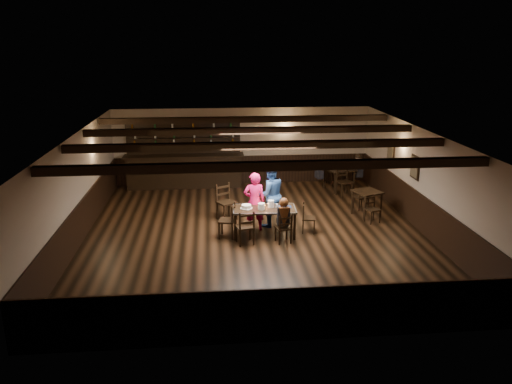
{
  "coord_description": "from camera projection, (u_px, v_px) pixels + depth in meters",
  "views": [
    {
      "loc": [
        -1.1,
        -12.36,
        4.94
      ],
      "look_at": [
        0.05,
        0.2,
        1.1
      ],
      "focal_mm": 35.0,
      "sensor_mm": 36.0,
      "label": 1
    }
  ],
  "objects": [
    {
      "name": "bg_patron_right",
      "position": [
        358.0,
        165.0,
        17.03
      ],
      "size": [
        0.28,
        0.41,
        0.79
      ],
      "color": "black",
      "rests_on": "ground"
    },
    {
      "name": "chair_far_pushed",
      "position": [
        225.0,
        199.0,
        14.26
      ],
      "size": [
        0.64,
        0.64,
        1.03
      ],
      "color": "black",
      "rests_on": "ground"
    },
    {
      "name": "back_table_a",
      "position": [
        367.0,
        195.0,
        14.51
      ],
      "size": [
        0.91,
        0.91,
        0.75
      ],
      "color": "black",
      "rests_on": "ground"
    },
    {
      "name": "room_shell",
      "position": [
        255.0,
        170.0,
        12.84
      ],
      "size": [
        9.02,
        10.02,
        2.71
      ],
      "color": "#BEB19E",
      "rests_on": "ground"
    },
    {
      "name": "seated_person",
      "position": [
        284.0,
        213.0,
        12.49
      ],
      "size": [
        0.31,
        0.47,
        0.76
      ],
      "color": "black",
      "rests_on": "ground"
    },
    {
      "name": "menu_red",
      "position": [
        283.0,
        210.0,
        12.86
      ],
      "size": [
        0.32,
        0.25,
        0.0
      ],
      "primitive_type": "cube",
      "rotation": [
        0.0,
        0.0,
        0.21
      ],
      "color": "maroon",
      "rests_on": "dining_table"
    },
    {
      "name": "chair_near_left",
      "position": [
        246.0,
        225.0,
        12.44
      ],
      "size": [
        0.49,
        0.48,
        0.9
      ],
      "color": "black",
      "rests_on": "ground"
    },
    {
      "name": "pepper_shaker",
      "position": [
        279.0,
        208.0,
        12.88
      ],
      "size": [
        0.03,
        0.03,
        0.09
      ],
      "primitive_type": "cylinder",
      "color": "#A5A8AD",
      "rests_on": "dining_table"
    },
    {
      "name": "drink_glass",
      "position": [
        277.0,
        205.0,
        13.05
      ],
      "size": [
        0.06,
        0.06,
        0.09
      ],
      "primitive_type": "cylinder",
      "color": "silver",
      "rests_on": "dining_table"
    },
    {
      "name": "ground",
      "position": [
        255.0,
        234.0,
        13.31
      ],
      "size": [
        10.0,
        10.0,
        0.0
      ],
      "primitive_type": "plane",
      "color": "black",
      "rests_on": "ground"
    },
    {
      "name": "salt_shaker",
      "position": [
        279.0,
        207.0,
        12.92
      ],
      "size": [
        0.03,
        0.03,
        0.08
      ],
      "primitive_type": "cylinder",
      "color": "silver",
      "rests_on": "dining_table"
    },
    {
      "name": "man_blue",
      "position": [
        270.0,
        195.0,
        13.63
      ],
      "size": [
        1.02,
        0.88,
        1.81
      ],
      "primitive_type": "imported",
      "rotation": [
        0.0,
        0.0,
        3.39
      ],
      "color": "#2A4F87",
      "rests_on": "ground"
    },
    {
      "name": "back_table_b",
      "position": [
        339.0,
        171.0,
        17.04
      ],
      "size": [
        1.1,
        1.1,
        0.75
      ],
      "color": "black",
      "rests_on": "ground"
    },
    {
      "name": "chair_end_right",
      "position": [
        306.0,
        216.0,
        13.3
      ],
      "size": [
        0.42,
        0.43,
        0.79
      ],
      "color": "black",
      "rests_on": "ground"
    },
    {
      "name": "woman_pink",
      "position": [
        255.0,
        202.0,
        13.37
      ],
      "size": [
        0.58,
        0.38,
        1.6
      ],
      "primitive_type": "imported",
      "rotation": [
        0.0,
        0.0,
        3.14
      ],
      "color": "#ED1F4B",
      "rests_on": "ground"
    },
    {
      "name": "plate_stack_a",
      "position": [
        261.0,
        206.0,
        12.87
      ],
      "size": [
        0.18,
        0.18,
        0.17
      ],
      "primitive_type": "cylinder",
      "color": "white",
      "rests_on": "dining_table"
    },
    {
      "name": "bar_counter",
      "position": [
        185.0,
        166.0,
        17.41
      ],
      "size": [
        4.13,
        0.7,
        2.2
      ],
      "color": "black",
      "rests_on": "ground"
    },
    {
      "name": "chair_near_right",
      "position": [
        284.0,
        227.0,
        12.55
      ],
      "size": [
        0.42,
        0.41,
        0.77
      ],
      "color": "black",
      "rests_on": "ground"
    },
    {
      "name": "chair_end_left",
      "position": [
        230.0,
        218.0,
        12.92
      ],
      "size": [
        0.49,
        0.51,
        0.91
      ],
      "color": "black",
      "rests_on": "ground"
    },
    {
      "name": "cake",
      "position": [
        246.0,
        207.0,
        12.97
      ],
      "size": [
        0.32,
        0.32,
        0.1
      ],
      "color": "white",
      "rests_on": "dining_table"
    },
    {
      "name": "menu_blue",
      "position": [
        285.0,
        207.0,
        13.1
      ],
      "size": [
        0.34,
        0.25,
        0.0
      ],
      "primitive_type": "cube",
      "rotation": [
        0.0,
        0.0,
        -0.07
      ],
      "color": "#0D1D43",
      "rests_on": "dining_table"
    },
    {
      "name": "dining_table",
      "position": [
        264.0,
        211.0,
        13.01
      ],
      "size": [
        1.68,
        0.9,
        0.75
      ],
      "color": "black",
      "rests_on": "ground"
    },
    {
      "name": "tea_light",
      "position": [
        265.0,
        206.0,
        13.1
      ],
      "size": [
        0.05,
        0.05,
        0.06
      ],
      "color": "#A5A8AD",
      "rests_on": "dining_table"
    },
    {
      "name": "bg_patron_left",
      "position": [
        319.0,
        168.0,
        16.82
      ],
      "size": [
        0.25,
        0.36,
        0.69
      ],
      "color": "black",
      "rests_on": "ground"
    },
    {
      "name": "plate_stack_b",
      "position": [
        271.0,
        204.0,
        13.04
      ],
      "size": [
        0.16,
        0.16,
        0.19
      ],
      "primitive_type": "cylinder",
      "color": "white",
      "rests_on": "dining_table"
    }
  ]
}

